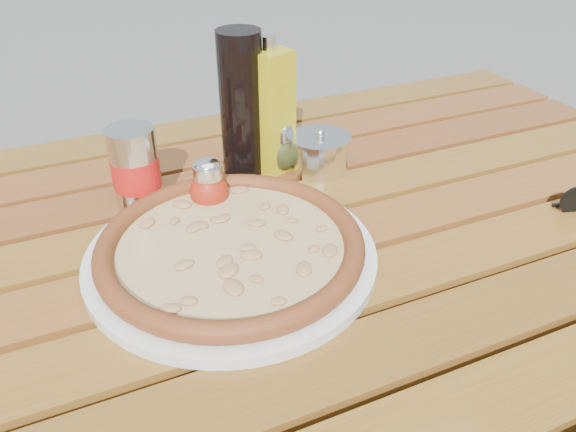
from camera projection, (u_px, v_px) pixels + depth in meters
name	position (u px, v px, depth m)	size (l,w,h in m)	color
table	(294.00, 288.00, 0.77)	(1.40, 0.90, 0.75)	#3C240D
plate	(232.00, 255.00, 0.70)	(0.36, 0.36, 0.01)	silver
pizza	(231.00, 245.00, 0.69)	(0.44, 0.44, 0.03)	beige
pepper_shaker	(209.00, 187.00, 0.78)	(0.07, 0.07, 0.08)	#B82B15
oregano_shaker	(281.00, 147.00, 0.88)	(0.06, 0.06, 0.08)	#383D18
dark_bottle	(241.00, 104.00, 0.84)	(0.07, 0.07, 0.22)	black
soda_can	(136.00, 170.00, 0.78)	(0.08, 0.08, 0.12)	silver
olive_oil_cruet	(271.00, 112.00, 0.85)	(0.07, 0.07, 0.21)	#B0A112
parmesan_tin	(320.00, 153.00, 0.88)	(0.11, 0.11, 0.07)	white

